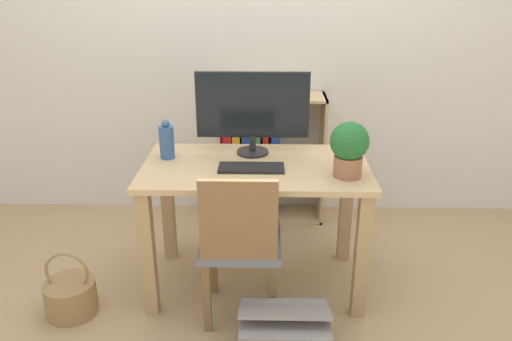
# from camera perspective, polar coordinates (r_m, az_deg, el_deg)

# --- Properties ---
(ground_plane) EXTENTS (10.00, 10.00, 0.00)m
(ground_plane) POSITION_cam_1_polar(r_m,az_deg,el_deg) (2.98, -0.04, -12.61)
(ground_plane) COLOR tan
(wall_back) EXTENTS (8.00, 0.05, 2.60)m
(wall_back) POSITION_cam_1_polar(r_m,az_deg,el_deg) (3.48, 0.34, 15.61)
(wall_back) COLOR silver
(wall_back) RESTS_ON ground_plane
(desk) EXTENTS (1.19, 0.66, 0.74)m
(desk) POSITION_cam_1_polar(r_m,az_deg,el_deg) (2.69, -0.05, -2.32)
(desk) COLOR tan
(desk) RESTS_ON ground_plane
(monitor) EXTENTS (0.62, 0.18, 0.46)m
(monitor) POSITION_cam_1_polar(r_m,az_deg,el_deg) (2.72, -0.40, 7.16)
(monitor) COLOR #232326
(monitor) RESTS_ON desk
(keyboard) EXTENTS (0.34, 0.14, 0.02)m
(keyboard) POSITION_cam_1_polar(r_m,az_deg,el_deg) (2.57, -0.54, 0.31)
(keyboard) COLOR black
(keyboard) RESTS_ON desk
(vase) EXTENTS (0.08, 0.08, 0.22)m
(vase) POSITION_cam_1_polar(r_m,az_deg,el_deg) (2.74, -10.17, 3.33)
(vase) COLOR #33598C
(vase) RESTS_ON desk
(potted_plant) EXTENTS (0.19, 0.19, 0.28)m
(potted_plant) POSITION_cam_1_polar(r_m,az_deg,el_deg) (2.48, 10.59, 2.66)
(potted_plant) COLOR #9E6647
(potted_plant) RESTS_ON desk
(chair) EXTENTS (0.40, 0.40, 0.84)m
(chair) POSITION_cam_1_polar(r_m,az_deg,el_deg) (2.47, -1.81, -8.11)
(chair) COLOR slate
(chair) RESTS_ON ground_plane
(bookshelf) EXTENTS (0.73, 0.28, 0.90)m
(bookshelf) POSITION_cam_1_polar(r_m,az_deg,el_deg) (3.52, -0.07, 1.14)
(bookshelf) COLOR tan
(bookshelf) RESTS_ON ground_plane
(basket) EXTENTS (0.27, 0.27, 0.36)m
(basket) POSITION_cam_1_polar(r_m,az_deg,el_deg) (2.87, -20.42, -13.28)
(basket) COLOR #997547
(basket) RESTS_ON ground_plane
(storage_box) EXTENTS (0.42, 0.35, 0.28)m
(storage_box) POSITION_cam_1_polar(r_m,az_deg,el_deg) (2.45, 3.23, -18.22)
(storage_box) COLOR gray
(storage_box) RESTS_ON ground_plane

